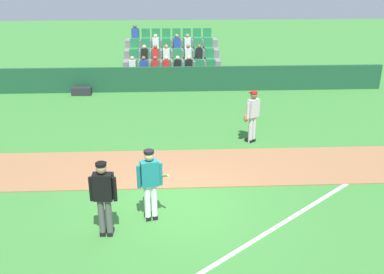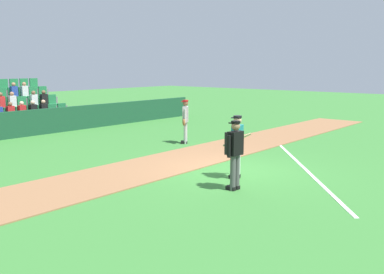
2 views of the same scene
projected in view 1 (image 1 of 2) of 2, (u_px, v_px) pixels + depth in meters
name	position (u px, v px, depth m)	size (l,w,h in m)	color
ground_plane	(176.00, 205.00, 10.76)	(80.00, 80.00, 0.00)	#387A33
infield_dirt_path	(175.00, 168.00, 12.72)	(28.00, 2.54, 0.03)	#936642
foul_line_chalk	(300.00, 212.00, 10.43)	(12.00, 0.10, 0.01)	white
dugout_fence	(172.00, 79.00, 20.35)	(20.00, 0.16, 1.17)	#19472D
stadium_bleachers	(172.00, 65.00, 22.40)	(5.00, 3.80, 2.70)	slate
batter_teal_jersey	(150.00, 182.00, 9.80)	(0.74, 0.71, 1.76)	white
umpire_home_plate	(104.00, 195.00, 9.20)	(0.59, 0.32, 1.76)	#4C4C4C
runner_grey_jersey	(252.00, 115.00, 14.28)	(0.60, 0.47, 1.76)	#B2B2B2
equipment_bag	(82.00, 91.00, 19.89)	(0.90, 0.36, 0.36)	#232328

